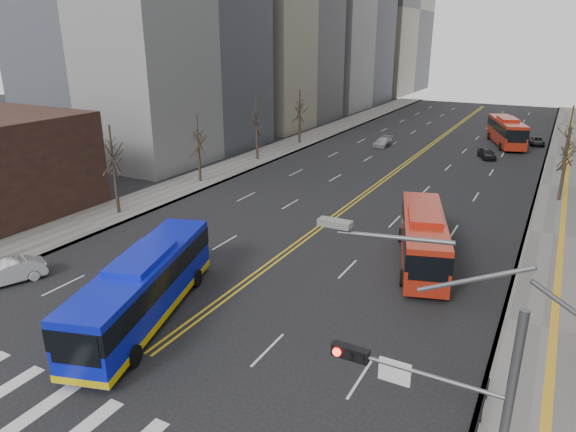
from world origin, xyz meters
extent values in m
plane|color=black|center=(0.00, 0.00, 0.00)|extent=(220.00, 220.00, 0.00)
cube|color=slate|center=(-16.50, 45.00, 0.07)|extent=(5.00, 130.00, 0.15)
cube|color=silver|center=(-1.18, 0.00, 0.01)|extent=(0.70, 4.00, 0.01)
cube|color=gold|center=(-0.20, 55.00, 0.01)|extent=(0.15, 100.00, 0.01)
cube|color=gold|center=(0.20, 55.00, 0.01)|extent=(0.15, 100.00, 0.01)
cube|color=gray|center=(-29.00, 125.00, 20.00)|extent=(18.00, 30.00, 40.00)
cylinder|color=slate|center=(12.95, 2.00, 5.50)|extent=(4.50, 0.12, 0.12)
cube|color=black|center=(11.00, 2.00, 5.50)|extent=(1.10, 0.28, 0.38)
cylinder|color=#FF190C|center=(10.65, 1.84, 5.50)|extent=(0.24, 0.08, 0.24)
cylinder|color=black|center=(11.00, 1.84, 5.50)|extent=(0.24, 0.08, 0.24)
cylinder|color=black|center=(11.35, 1.84, 5.50)|extent=(0.24, 0.08, 0.24)
cube|color=silver|center=(12.30, 2.00, 5.30)|extent=(0.90, 0.06, 0.70)
cube|color=#999993|center=(10.40, 2.00, 9.30)|extent=(0.90, 0.35, 0.18)
cube|color=black|center=(14.30, 6.00, 1.15)|extent=(0.04, 6.00, 0.04)
cylinder|color=black|center=(14.30, 7.50, 0.65)|extent=(0.06, 0.06, 1.00)
cylinder|color=black|center=(14.30, 9.00, 0.65)|extent=(0.06, 0.06, 1.00)
cylinder|color=black|center=(-16.00, 19.00, 1.95)|extent=(0.28, 0.28, 3.90)
cylinder|color=black|center=(-16.00, 30.00, 1.80)|extent=(0.28, 0.28, 3.60)
cylinder|color=black|center=(-16.00, 41.00, 2.00)|extent=(0.28, 0.28, 4.00)
cylinder|color=black|center=(-16.00, 52.00, 1.90)|extent=(0.28, 0.28, 3.80)
cylinder|color=black|center=(16.00, 40.00, 1.75)|extent=(0.28, 0.28, 3.50)
cylinder|color=black|center=(16.00, 52.00, 1.88)|extent=(0.28, 0.28, 3.75)
cube|color=#0D18C4|center=(-2.33, 7.53, 1.82)|extent=(6.12, 12.54, 2.94)
cube|color=black|center=(-2.33, 7.53, 2.39)|extent=(6.18, 12.58, 1.05)
cube|color=#0D18C4|center=(-2.33, 7.53, 3.39)|extent=(3.24, 4.73, 0.40)
cube|color=yellow|center=(-2.33, 7.53, 0.55)|extent=(6.18, 12.58, 0.35)
cylinder|color=black|center=(-2.38, 3.38, 0.50)|extent=(0.58, 1.04, 1.00)
cylinder|color=black|center=(0.07, 4.14, 0.50)|extent=(0.58, 1.04, 1.00)
cylinder|color=black|center=(-4.73, 10.92, 0.50)|extent=(0.58, 1.04, 1.00)
cylinder|color=black|center=(-2.27, 11.68, 0.50)|extent=(0.58, 1.04, 1.00)
cube|color=#B22513|center=(8.55, 21.12, 1.76)|extent=(5.58, 11.15, 2.82)
cube|color=black|center=(8.55, 21.12, 2.32)|extent=(5.64, 11.19, 1.02)
cube|color=#B22513|center=(8.55, 21.12, 3.27)|extent=(3.02, 4.23, 0.40)
cylinder|color=black|center=(8.39, 17.42, 0.50)|extent=(0.58, 1.04, 1.00)
cylinder|color=black|center=(10.76, 18.15, 0.50)|extent=(0.58, 1.04, 1.00)
cylinder|color=black|center=(6.33, 24.09, 0.50)|extent=(0.58, 1.04, 1.00)
cylinder|color=black|center=(8.70, 24.82, 0.50)|extent=(0.58, 1.04, 1.00)
cube|color=#B22513|center=(8.76, 64.38, 1.87)|extent=(6.20, 11.87, 3.04)
cube|color=black|center=(8.76, 64.38, 2.45)|extent=(6.26, 11.91, 1.08)
cube|color=#B22513|center=(8.76, 64.38, 3.49)|extent=(3.30, 4.53, 0.40)
cylinder|color=black|center=(8.69, 60.43, 0.50)|extent=(0.60, 1.04, 1.00)
cylinder|color=black|center=(11.20, 61.27, 0.50)|extent=(0.60, 1.04, 1.00)
cylinder|color=black|center=(6.33, 67.49, 0.50)|extent=(0.60, 1.04, 1.00)
cylinder|color=black|center=(8.83, 68.33, 0.50)|extent=(0.60, 1.04, 1.00)
imported|color=silver|center=(-12.42, 6.72, 0.68)|extent=(3.01, 4.38, 1.37)
imported|color=black|center=(7.79, 54.79, 0.63)|extent=(2.88, 3.99, 1.26)
imported|color=#A6A7AC|center=(-5.46, 55.84, 0.60)|extent=(1.74, 4.17, 1.20)
imported|color=black|center=(12.50, 66.41, 0.54)|extent=(2.46, 4.12, 1.07)
camera|label=1|loc=(15.29, -9.77, 13.98)|focal=32.00mm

